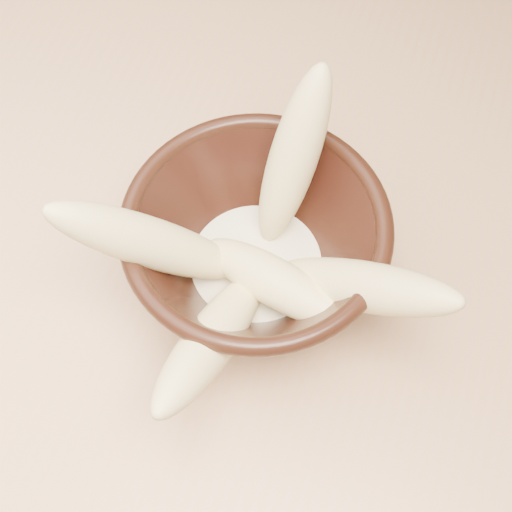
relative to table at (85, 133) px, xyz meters
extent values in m
plane|color=tan|center=(0.00, 0.00, -0.67)|extent=(4.00, 4.00, 0.00)
cube|color=tan|center=(0.00, 0.00, 0.06)|extent=(1.20, 0.80, 0.04)
cylinder|color=black|center=(0.24, -0.15, 0.08)|extent=(0.08, 0.08, 0.01)
cylinder|color=black|center=(0.24, -0.15, 0.10)|extent=(0.08, 0.08, 0.01)
torus|color=black|center=(0.24, -0.15, 0.18)|extent=(0.19, 0.19, 0.01)
cylinder|color=beige|center=(0.24, -0.15, 0.11)|extent=(0.11, 0.11, 0.02)
ellipsoid|color=#E7D688|center=(0.25, -0.09, 0.19)|extent=(0.06, 0.11, 0.15)
ellipsoid|color=#E7D688|center=(0.18, -0.18, 0.18)|extent=(0.15, 0.10, 0.14)
ellipsoid|color=#E7D688|center=(0.32, -0.16, 0.17)|extent=(0.16, 0.07, 0.13)
ellipsoid|color=#E7D688|center=(0.26, -0.17, 0.15)|extent=(0.13, 0.07, 0.05)
ellipsoid|color=#E7D688|center=(0.24, -0.23, 0.15)|extent=(0.06, 0.16, 0.10)
camera|label=1|loc=(0.32, -0.38, 0.61)|focal=50.00mm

